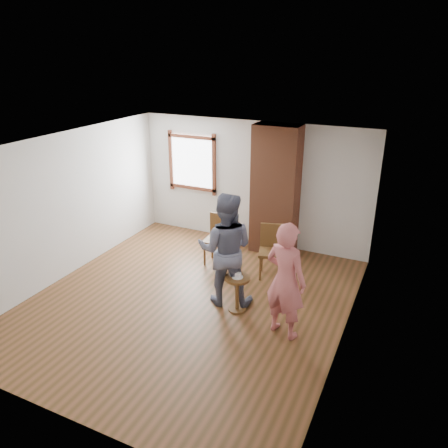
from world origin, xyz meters
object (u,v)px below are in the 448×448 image
(dining_chair_left, at_px, (218,236))
(dining_chair_right, at_px, (272,248))
(man, at_px, (226,250))
(stoneware_crock, at_px, (233,235))
(side_table, at_px, (237,288))
(person_pink, at_px, (286,280))

(dining_chair_left, distance_m, dining_chair_right, 1.11)
(dining_chair_left, xyz_separation_m, dining_chair_right, (1.11, -0.06, 0.00))
(dining_chair_left, relative_size, man, 0.51)
(stoneware_crock, relative_size, dining_chair_right, 0.44)
(dining_chair_left, height_order, side_table, dining_chair_left)
(side_table, bearing_deg, person_pink, -16.85)
(stoneware_crock, relative_size, man, 0.22)
(dining_chair_left, relative_size, side_table, 1.61)
(dining_chair_right, relative_size, man, 0.51)
(dining_chair_right, xyz_separation_m, man, (-0.37, -1.20, 0.40))
(man, distance_m, person_pink, 1.22)
(dining_chair_left, distance_m, person_pink, 2.55)
(man, bearing_deg, person_pink, 142.41)
(stoneware_crock, height_order, man, man)
(man, xyz_separation_m, person_pink, (1.14, -0.43, -0.06))
(man, bearing_deg, stoneware_crock, -85.60)
(dining_chair_right, bearing_deg, man, -123.80)
(person_pink, bearing_deg, side_table, -0.51)
(stoneware_crock, xyz_separation_m, dining_chair_left, (0.08, -0.85, 0.33))
(dining_chair_right, relative_size, person_pink, 0.55)
(stoneware_crock, distance_m, side_table, 2.55)
(side_table, xyz_separation_m, person_pink, (0.85, -0.26, 0.48))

